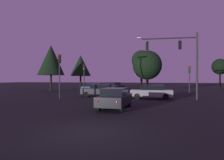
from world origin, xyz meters
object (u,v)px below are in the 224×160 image
Objects in this scene: car_crossing_right at (100,90)px; tree_right_cluster at (147,65)px; traffic_light_median at (84,73)px; car_nearside_lane at (115,98)px; car_crossing_left at (152,92)px; tree_behind_sign at (81,66)px; traffic_signal_mast_arm at (179,54)px; traffic_light_corner_left at (189,75)px; tree_center_horizon at (51,60)px; tree_left_far at (141,60)px; car_parked_lot at (95,88)px; car_far_lane at (114,86)px; tree_lot_edge at (220,67)px; traffic_light_corner_right at (59,68)px.

car_crossing_right is 0.65× the size of tree_right_cluster.
car_nearside_lane is (6.59, -11.50, -2.23)m from traffic_light_median.
car_crossing_left is 0.62× the size of tree_behind_sign.
car_crossing_left is (-2.87, 0.13, -4.07)m from traffic_signal_mast_arm.
traffic_light_corner_left is 23.66m from tree_center_horizon.
tree_right_cluster is (-5.56, 8.34, 1.82)m from traffic_light_corner_left.
tree_left_far is at bearing 104.71° from tree_right_cluster.
car_crossing_right is 17.19m from tree_left_far.
traffic_light_corner_left is at bearing 68.97° from traffic_signal_mast_arm.
car_parked_lot is 0.50× the size of tree_center_horizon.
traffic_light_median is (-11.97, 3.68, -1.85)m from traffic_signal_mast_arm.
traffic_signal_mast_arm reaches higher than traffic_light_corner_left.
car_nearside_lane is at bearing -94.25° from tree_right_cluster.
car_far_lane is 8.44m from car_parked_lot.
tree_right_cluster reaches higher than car_nearside_lane.
car_crossing_left is 0.72× the size of tree_lot_edge.
tree_lot_edge is (10.53, 22.63, -0.21)m from traffic_signal_mast_arm.
traffic_light_corner_left reaches higher than car_crossing_left.
car_parked_lot is at bearing 166.12° from traffic_light_corner_left.
traffic_signal_mast_arm is 19.54m from car_far_lane.
tree_center_horizon is at bearing -159.45° from tree_lot_edge.
car_nearside_lane is at bearing -124.50° from traffic_signal_mast_arm.
car_nearside_lane is at bearing -90.55° from tree_left_far.
tree_behind_sign reaches higher than tree_lot_edge.
traffic_signal_mast_arm is 12.87m from traffic_light_corner_right.
traffic_light_corner_left is at bearing -115.87° from tree_lot_edge.
traffic_signal_mast_arm is 1.00× the size of tree_right_cluster.
car_nearside_lane is 1.07× the size of car_parked_lot.
tree_left_far is (5.17, 1.60, 5.02)m from car_far_lane.
tree_left_far is at bearing -6.69° from tree_behind_sign.
tree_behind_sign is at bearing 112.61° from traffic_light_median.
tree_left_far reaches higher than traffic_light_corner_right.
car_nearside_lane is 24.42m from car_far_lane.
tree_center_horizon reaches higher than car_far_lane.
traffic_signal_mast_arm reaches higher than car_parked_lot.
traffic_light_corner_left reaches higher than car_far_lane.
tree_right_cluster is at bearing -27.08° from car_far_lane.
traffic_light_corner_left is at bearing -62.67° from tree_left_far.
car_nearside_lane is 0.56× the size of tree_left_far.
traffic_light_median is at bearing -67.39° from tree_behind_sign.
tree_right_cluster is (-0.97, 12.67, 3.75)m from car_crossing_left.
traffic_light_corner_left is at bearing -44.09° from car_far_lane.
tree_lot_edge is at bearing 33.81° from car_parked_lot.
tree_lot_edge is (15.90, 30.45, 3.87)m from car_nearside_lane.
tree_lot_edge reaches higher than car_nearside_lane.
car_parked_lot is at bearing 84.89° from traffic_light_corner_right.
traffic_signal_mast_arm is 4.99m from car_crossing_left.
tree_lot_edge is at bearing 17.42° from car_far_lane.
car_nearside_lane is 0.53× the size of tree_center_horizon.
car_crossing_right is at bearing -85.62° from car_far_lane.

